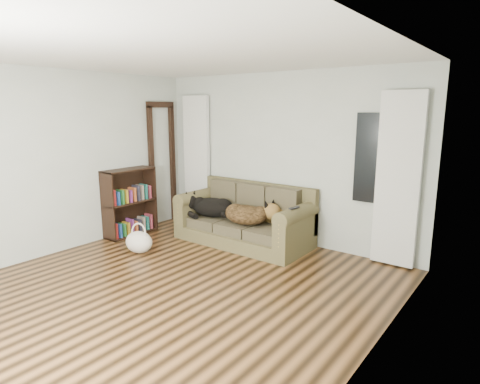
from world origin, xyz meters
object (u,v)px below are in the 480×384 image
Objects in this scene: sofa at (243,215)px; dog_black_lab at (210,208)px; tote_bag at (139,242)px; bookshelf at (130,205)px; dog_shepherd at (249,215)px.

sofa is 2.90× the size of dog_black_lab.
tote_bag is 1.01m from bookshelf.
tote_bag is (-0.94, -1.26, -0.29)m from sofa.
tote_bag is at bearing -110.27° from dog_black_lab.
dog_black_lab is 1.34m from bookshelf.
dog_black_lab is at bearing -172.52° from sofa.
bookshelf is (-1.92, -0.69, 0.01)m from dog_shepherd.
tote_bag is 0.39× the size of bookshelf.
bookshelf is (-0.81, 0.50, 0.34)m from tote_bag.
dog_shepherd is at bearing -24.26° from sofa.
tote_bag is at bearing 43.27° from dog_shepherd.
tote_bag is at bearing -126.55° from sofa.
sofa is 4.82× the size of tote_bag.
dog_shepherd is 0.65× the size of bookshelf.
sofa is at bearing -27.97° from dog_shepherd.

